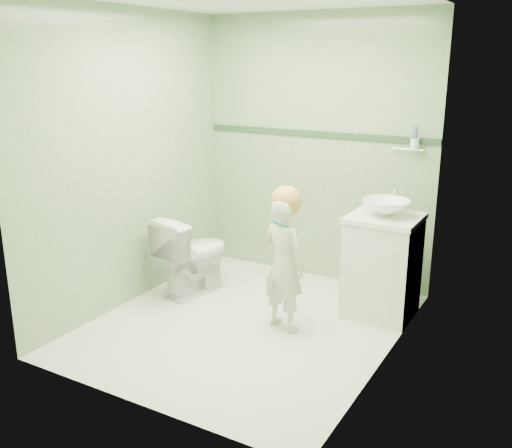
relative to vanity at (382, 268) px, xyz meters
The scene contains 12 objects.
ground 1.16m from the vanity, 140.19° to the right, with size 2.50×2.50×0.00m, color white.
room_shell 1.35m from the vanity, 140.19° to the right, with size 2.50×2.54×2.40m.
trim_stripe 1.38m from the vanity, 147.36° to the left, with size 2.20×0.02×0.05m, color #294629.
vanity is the anchor object (origin of this frame).
counter 0.41m from the vanity, ahead, with size 0.54×0.52×0.04m, color white.
basin 0.49m from the vanity, ahead, with size 0.37×0.37×0.13m, color white.
faucet 0.60m from the vanity, 90.00° to the left, with size 0.03×0.13×0.18m.
cup_holder 1.05m from the vanity, 83.69° to the left, with size 0.26×0.07×0.21m.
toilet 1.62m from the vanity, 167.24° to the right, with size 0.39×0.69×0.70m, color white.
toddler 0.84m from the vanity, 133.45° to the right, with size 0.38×0.25×1.03m, color beige.
hair_cap 1.01m from the vanity, 134.67° to the right, with size 0.23×0.23×0.23m, color #C78A44.
teal_toothbrush 1.03m from the vanity, 125.68° to the right, with size 0.11×0.14×0.08m.
Camera 1 is at (2.10, -3.51, 2.00)m, focal length 40.23 mm.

